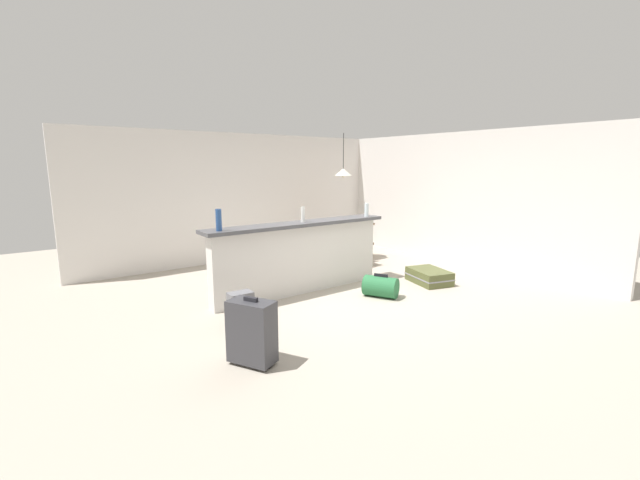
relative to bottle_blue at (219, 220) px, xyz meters
name	(u,v)px	position (x,y,z in m)	size (l,w,h in m)	color
ground_plane	(343,295)	(1.73, -0.39, -1.23)	(13.00, 13.00, 0.05)	#ADA393
wall_back	(246,197)	(1.73, 2.66, 0.05)	(6.60, 0.10, 2.50)	silver
wall_right	(454,199)	(4.78, -0.09, 0.05)	(0.10, 6.00, 2.50)	silver
partition_half_wall	(300,259)	(1.27, 0.06, -0.70)	(2.80, 0.20, 1.01)	silver
bar_countertop	(300,224)	(1.27, 0.06, -0.16)	(2.96, 0.40, 0.05)	#4C4C51
bottle_blue	(219,220)	(0.00, 0.00, 0.00)	(0.07, 0.07, 0.28)	#284C89
bottle_white	(303,214)	(1.32, 0.04, -0.03)	(0.06, 0.06, 0.23)	silver
bottle_clear	(367,210)	(2.51, -0.04, -0.03)	(0.07, 0.07, 0.22)	silver
dining_table	(341,228)	(3.19, 1.41, -0.56)	(1.10, 0.80, 0.74)	brown
dining_chair_near_partition	(356,239)	(3.09, 0.85, -0.69)	(0.43, 0.43, 0.93)	#4C331E
pendant_lamp	(343,172)	(3.24, 1.41, 0.55)	(0.34, 0.34, 0.86)	black
suitcase_flat_olive	(429,276)	(3.23, -0.78, -1.09)	(0.67, 0.89, 0.22)	#51562D
backpack_grey	(240,310)	(-0.04, -0.62, -1.00)	(0.28, 0.26, 0.42)	slate
duffel_bag_green	(381,287)	(2.09, -0.82, -1.05)	(0.48, 0.56, 0.34)	#286B3D
suitcase_upright_charcoal	(252,331)	(-0.38, -1.56, -0.87)	(0.41, 0.50, 0.67)	#38383D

